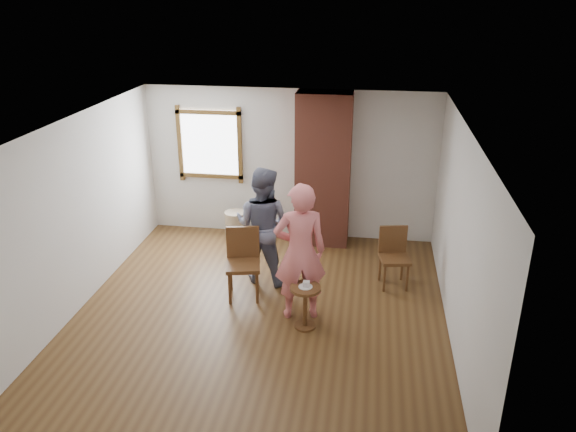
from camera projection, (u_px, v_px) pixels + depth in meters
The scene contains 12 objects.
ground at pixel (260, 315), 7.65m from camera, with size 5.50×5.50×0.00m, color brown.
room_shell at pixel (262, 175), 7.51m from camera, with size 5.04×5.52×2.62m.
brick_chimney at pixel (323, 170), 9.35m from camera, with size 0.90×0.50×2.60m, color #9A4A36.
stoneware_crock at pixel (236, 225), 9.87m from camera, with size 0.39×0.39×0.50m, color tan.
dark_pot at pixel (237, 234), 9.93m from camera, with size 0.16×0.16×0.16m, color black.
dining_chair_left at pixel (243, 259), 7.96m from camera, with size 0.56×0.56×1.01m.
dining_chair_right at pixel (394, 253), 8.27m from camera, with size 0.49×0.49×0.89m.
side_table at pixel (305, 300), 7.23m from camera, with size 0.40×0.40×0.60m.
cake_plate at pixel (305, 287), 7.15m from camera, with size 0.18×0.18×0.01m, color white.
cake_slice at pixel (306, 284), 7.14m from camera, with size 0.08×0.07×0.06m, color white.
man at pixel (263, 225), 8.25m from camera, with size 0.86×0.67×1.78m, color #121434.
person_pink at pixel (300, 252), 7.29m from camera, with size 0.69×0.45×1.90m, color #E97476.
Camera 1 is at (1.37, -6.41, 4.18)m, focal length 35.00 mm.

